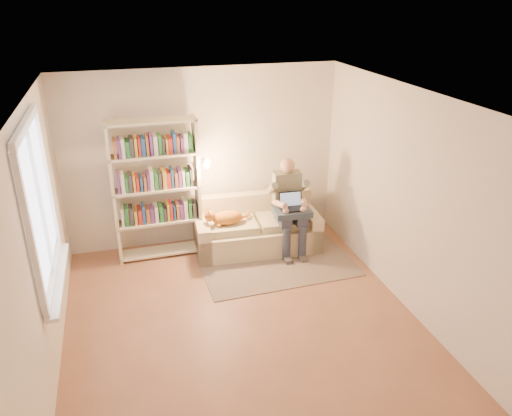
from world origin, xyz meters
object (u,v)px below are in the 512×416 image
object	(u,v)px
bookshelf	(156,183)
sofa	(256,230)
person	(289,201)
cat	(228,217)
laptop	(291,204)

from	to	relation	value
bookshelf	sofa	bearing A→B (deg)	-7.34
person	bookshelf	size ratio (longest dim) A/B	0.68
cat	bookshelf	bearing A→B (deg)	168.27
person	sofa	bearing A→B (deg)	162.34
sofa	laptop	distance (m)	0.71
cat	laptop	xyz separation A→B (m)	(0.87, -0.21, 0.18)
sofa	person	distance (m)	0.68
person	cat	xyz separation A→B (m)	(-0.89, 0.08, -0.17)
cat	laptop	size ratio (longest dim) A/B	1.97
person	laptop	distance (m)	0.13
sofa	bookshelf	xyz separation A→B (m)	(-1.39, 0.16, 0.83)
person	cat	bearing A→B (deg)	178.22
laptop	cat	bearing A→B (deg)	169.95
laptop	bookshelf	world-z (taller)	bookshelf
sofa	cat	size ratio (longest dim) A/B	2.73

